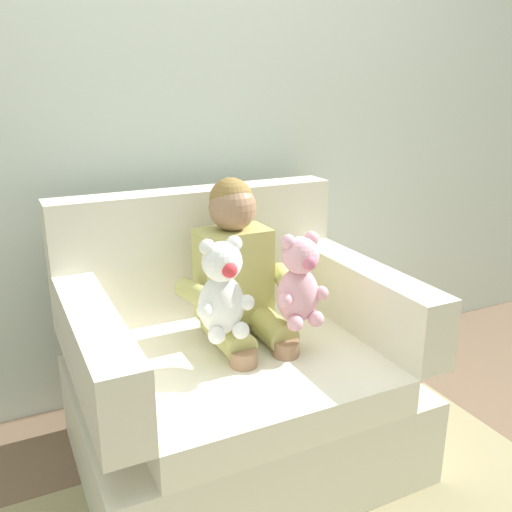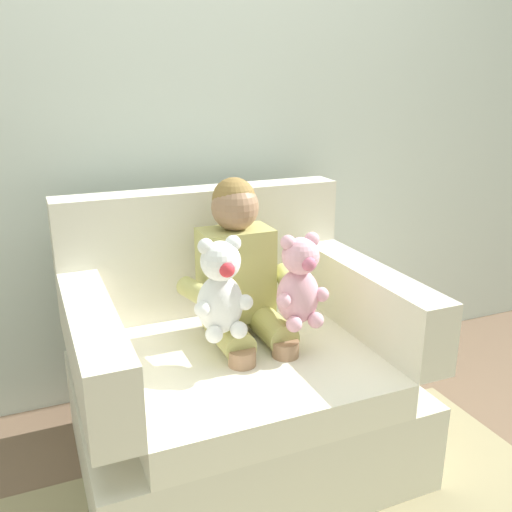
{
  "view_description": "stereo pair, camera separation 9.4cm",
  "coord_description": "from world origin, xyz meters",
  "views": [
    {
      "loc": [
        -0.73,
        -1.63,
        1.37
      ],
      "look_at": [
        0.05,
        -0.05,
        0.8
      ],
      "focal_mm": 39.28,
      "sensor_mm": 36.0,
      "label": 1
    },
    {
      "loc": [
        -0.64,
        -1.67,
        1.37
      ],
      "look_at": [
        0.05,
        -0.05,
        0.8
      ],
      "focal_mm": 39.28,
      "sensor_mm": 36.0,
      "label": 2
    }
  ],
  "objects": [
    {
      "name": "plush_pink",
      "position": [
        0.18,
        -0.12,
        0.71
      ],
      "size": [
        0.19,
        0.16,
        0.32
      ],
      "rotation": [
        0.0,
        0.0,
        -0.32
      ],
      "color": "#EAA8BC",
      "rests_on": "armchair"
    },
    {
      "name": "ground_plane",
      "position": [
        0.0,
        0.0,
        0.0
      ],
      "size": [
        8.0,
        8.0,
        0.0
      ],
      "primitive_type": "plane",
      "color": "brown"
    },
    {
      "name": "plush_white",
      "position": [
        -0.09,
        -0.09,
        0.71
      ],
      "size": [
        0.2,
        0.16,
        0.33
      ],
      "rotation": [
        0.0,
        0.0,
        0.26
      ],
      "color": "white",
      "rests_on": "armchair"
    },
    {
      "name": "seated_child",
      "position": [
        0.05,
        0.07,
        0.66
      ],
      "size": [
        0.45,
        0.39,
        0.82
      ],
      "rotation": [
        0.0,
        0.0,
        0.09
      ],
      "color": "tan",
      "rests_on": "armchair"
    },
    {
      "name": "armchair",
      "position": [
        0.0,
        0.04,
        0.31
      ],
      "size": [
        1.13,
        0.92,
        0.95
      ],
      "color": "silver",
      "rests_on": "ground"
    },
    {
      "name": "back_wall",
      "position": [
        0.0,
        0.67,
        1.3
      ],
      "size": [
        6.0,
        0.1,
        2.6
      ],
      "primitive_type": "cube",
      "color": "silver",
      "rests_on": "ground"
    }
  ]
}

